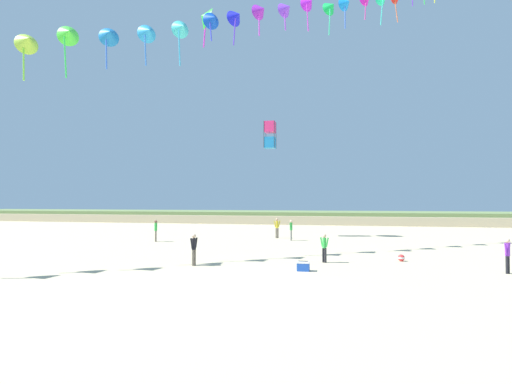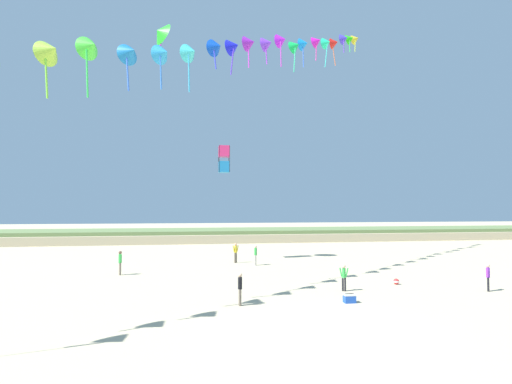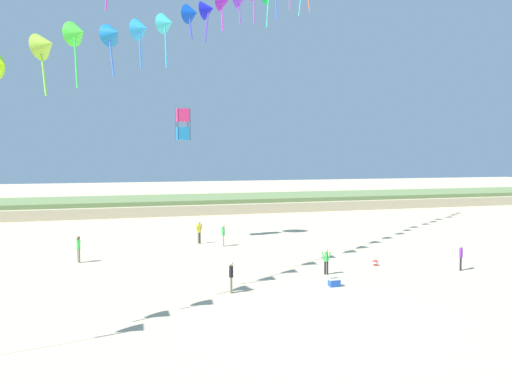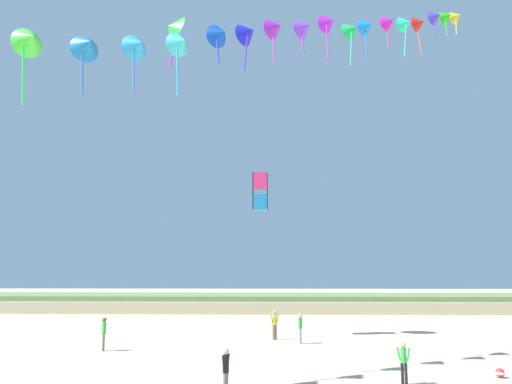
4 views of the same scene
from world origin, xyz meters
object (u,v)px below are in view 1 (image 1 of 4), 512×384
(large_kite_low_lead, at_px, (270,135))
(person_mid_center, at_px, (277,227))
(person_near_left, at_px, (156,229))
(person_far_center, at_px, (507,253))
(beach_cooler, at_px, (303,266))
(beach_ball, at_px, (401,258))
(person_near_right, at_px, (324,246))
(person_far_right, at_px, (291,229))
(large_kite_mid_trail, at_px, (205,18))
(person_far_left, at_px, (194,247))

(large_kite_low_lead, bearing_deg, person_mid_center, -60.16)
(person_near_left, height_order, person_far_center, person_near_left)
(beach_cooler, relative_size, beach_ball, 1.59)
(person_near_right, bearing_deg, person_far_right, 106.13)
(person_mid_center, distance_m, beach_ball, 14.51)
(person_mid_center, xyz_separation_m, large_kite_low_lead, (-0.90, 1.58, 8.24))
(person_near_left, distance_m, large_kite_mid_trail, 19.61)
(large_kite_low_lead, xyz_separation_m, large_kite_mid_trail, (-5.68, -1.79, 10.61))
(large_kite_mid_trail, distance_m, beach_ball, 27.37)
(person_near_left, bearing_deg, beach_ball, -20.46)
(person_far_center, bearing_deg, person_near_right, 170.01)
(person_far_right, xyz_separation_m, beach_cooler, (2.41, -13.90, -0.75))
(person_mid_center, relative_size, beach_cooler, 2.99)
(person_mid_center, distance_m, person_far_right, 2.33)
(beach_cooler, bearing_deg, person_near_right, 73.26)
(person_near_left, bearing_deg, person_mid_center, 29.88)
(person_mid_center, bearing_deg, beach_cooler, -76.15)
(person_near_left, xyz_separation_m, large_kite_mid_trail, (2.25, 4.86, 18.86))
(person_far_center, bearing_deg, person_far_left, -176.11)
(person_near_left, bearing_deg, person_near_right, -30.31)
(beach_cooler, bearing_deg, beach_ball, 40.59)
(person_far_right, xyz_separation_m, large_kite_low_lead, (-2.37, 3.39, 8.28))
(person_far_center, bearing_deg, person_near_left, 156.64)
(person_near_right, relative_size, large_kite_low_lead, 0.61)
(person_near_left, xyz_separation_m, beach_cooler, (12.71, -10.64, -0.77))
(beach_cooler, distance_m, beach_ball, 6.31)
(person_near_left, distance_m, person_near_right, 15.67)
(large_kite_low_lead, relative_size, beach_ball, 6.75)
(person_far_left, height_order, large_kite_mid_trail, large_kite_mid_trail)
(person_far_right, height_order, large_kite_low_lead, large_kite_low_lead)
(person_near_left, distance_m, large_kite_low_lead, 13.24)
(large_kite_mid_trail, xyz_separation_m, beach_ball, (15.25, -11.39, -19.67))
(person_mid_center, bearing_deg, person_far_left, -95.89)
(person_mid_center, distance_m, large_kite_low_lead, 8.44)
(person_far_left, height_order, large_kite_low_lead, large_kite_low_lead)
(large_kite_mid_trail, bearing_deg, person_near_right, -48.55)
(person_far_left, xyz_separation_m, person_far_right, (3.05, 13.57, 0.05))
(person_far_left, relative_size, beach_ball, 4.35)
(person_far_center, height_order, large_kite_low_lead, large_kite_low_lead)
(large_kite_mid_trail, height_order, beach_cooler, large_kite_mid_trail)
(large_kite_mid_trail, bearing_deg, person_near_left, -114.86)
(beach_ball, bearing_deg, person_far_left, -159.78)
(person_far_left, distance_m, beach_ball, 10.95)
(person_near_right, height_order, person_mid_center, person_mid_center)
(person_far_left, distance_m, person_far_right, 13.91)
(person_far_left, relative_size, person_far_right, 0.95)
(person_far_center, xyz_separation_m, beach_cooler, (-8.89, -1.31, -0.68))
(person_near_right, relative_size, beach_ball, 4.14)
(person_far_left, bearing_deg, person_near_right, 20.90)
(person_near_left, relative_size, person_far_left, 1.08)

